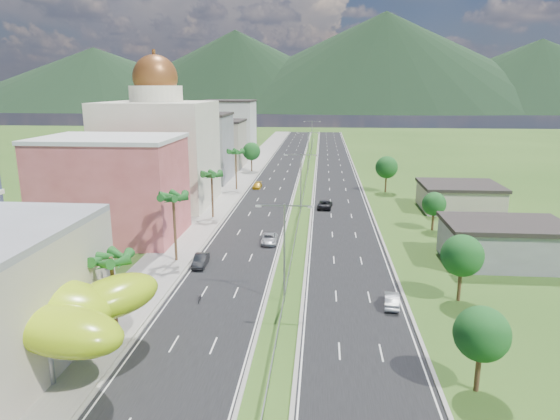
# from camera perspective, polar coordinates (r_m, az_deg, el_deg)

# --- Properties ---
(ground) EXTENTS (500.00, 500.00, 0.00)m
(ground) POSITION_cam_1_polar(r_m,az_deg,el_deg) (46.35, -0.49, -15.55)
(ground) COLOR #2D5119
(ground) RESTS_ON ground
(road_left) EXTENTS (11.00, 260.00, 0.04)m
(road_left) POSITION_cam_1_polar(r_m,az_deg,el_deg) (132.64, -0.11, 4.02)
(road_left) COLOR black
(road_left) RESTS_ON ground
(road_right) EXTENTS (11.00, 260.00, 0.04)m
(road_right) POSITION_cam_1_polar(r_m,az_deg,el_deg) (132.21, 6.39, 3.91)
(road_right) COLOR black
(road_right) RESTS_ON ground
(sidewalk_left) EXTENTS (7.00, 260.00, 0.12)m
(sidewalk_left) POSITION_cam_1_polar(r_m,az_deg,el_deg) (133.77, -4.18, 4.09)
(sidewalk_left) COLOR gray
(sidewalk_left) RESTS_ON ground
(median_guardrail) EXTENTS (0.10, 216.06, 0.76)m
(median_guardrail) POSITION_cam_1_polar(r_m,az_deg,el_deg) (114.40, 2.85, 2.72)
(median_guardrail) COLOR gray
(median_guardrail) RESTS_ON ground
(streetlight_median_b) EXTENTS (6.04, 0.25, 11.00)m
(streetlight_median_b) POSITION_cam_1_polar(r_m,az_deg,el_deg) (52.82, 0.50, -3.78)
(streetlight_median_b) COLOR gray
(streetlight_median_b) RESTS_ON ground
(streetlight_median_c) EXTENTS (6.04, 0.25, 11.00)m
(streetlight_median_c) POSITION_cam_1_polar(r_m,az_deg,el_deg) (91.68, 2.40, 3.82)
(streetlight_median_c) COLOR gray
(streetlight_median_c) RESTS_ON ground
(streetlight_median_d) EXTENTS (6.04, 0.25, 11.00)m
(streetlight_median_d) POSITION_cam_1_polar(r_m,az_deg,el_deg) (136.18, 3.24, 7.12)
(streetlight_median_d) COLOR gray
(streetlight_median_d) RESTS_ON ground
(streetlight_median_e) EXTENTS (6.04, 0.25, 11.00)m
(streetlight_median_e) POSITION_cam_1_polar(r_m,az_deg,el_deg) (180.93, 3.66, 8.80)
(streetlight_median_e) COLOR gray
(streetlight_median_e) RESTS_ON ground
(lime_canopy) EXTENTS (18.00, 15.00, 7.40)m
(lime_canopy) POSITION_cam_1_polar(r_m,az_deg,el_deg) (46.81, -26.60, -10.01)
(lime_canopy) COLOR #9ABF12
(lime_canopy) RESTS_ON ground
(pink_shophouse) EXTENTS (20.00, 15.00, 15.00)m
(pink_shophouse) POSITION_cam_1_polar(r_m,az_deg,el_deg) (80.34, -18.58, 2.20)
(pink_shophouse) COLOR #BF514E
(pink_shophouse) RESTS_ON ground
(domed_building) EXTENTS (20.00, 20.00, 28.70)m
(domed_building) POSITION_cam_1_polar(r_m,az_deg,el_deg) (101.00, -13.64, 7.02)
(domed_building) COLOR beige
(domed_building) RESTS_ON ground
(midrise_grey) EXTENTS (16.00, 15.00, 16.00)m
(midrise_grey) POSITION_cam_1_polar(r_m,az_deg,el_deg) (124.94, -9.53, 6.92)
(midrise_grey) COLOR gray
(midrise_grey) RESTS_ON ground
(midrise_beige) EXTENTS (16.00, 15.00, 13.00)m
(midrise_beige) POSITION_cam_1_polar(r_m,az_deg,el_deg) (146.38, -7.39, 7.41)
(midrise_beige) COLOR #B5A795
(midrise_beige) RESTS_ON ground
(midrise_white) EXTENTS (16.00, 15.00, 18.00)m
(midrise_white) POSITION_cam_1_polar(r_m,az_deg,el_deg) (168.59, -5.77, 9.15)
(midrise_white) COLOR silver
(midrise_white) RESTS_ON ground
(shed_near) EXTENTS (15.00, 10.00, 5.00)m
(shed_near) POSITION_cam_1_polar(r_m,az_deg,el_deg) (72.44, 24.20, -3.62)
(shed_near) COLOR gray
(shed_near) RESTS_ON ground
(shed_far) EXTENTS (14.00, 12.00, 4.40)m
(shed_far) POSITION_cam_1_polar(r_m,az_deg,el_deg) (100.85, 19.80, 1.29)
(shed_far) COLOR #B5A795
(shed_far) RESTS_ON ground
(palm_tree_b) EXTENTS (3.60, 3.60, 8.10)m
(palm_tree_b) POSITION_cam_1_polar(r_m,az_deg,el_deg) (48.98, -18.74, -5.60)
(palm_tree_b) COLOR #47301C
(palm_tree_b) RESTS_ON ground
(palm_tree_c) EXTENTS (3.60, 3.60, 9.60)m
(palm_tree_c) POSITION_cam_1_polar(r_m,az_deg,el_deg) (66.65, -12.10, 1.21)
(palm_tree_c) COLOR #47301C
(palm_tree_c) RESTS_ON ground
(palm_tree_d) EXTENTS (3.60, 3.60, 8.60)m
(palm_tree_d) POSITION_cam_1_polar(r_m,az_deg,el_deg) (88.66, -7.82, 3.87)
(palm_tree_d) COLOR #47301C
(palm_tree_d) RESTS_ON ground
(palm_tree_e) EXTENTS (3.60, 3.60, 9.40)m
(palm_tree_e) POSITION_cam_1_polar(r_m,az_deg,el_deg) (112.79, -5.08, 6.48)
(palm_tree_e) COLOR #47301C
(palm_tree_e) RESTS_ON ground
(leafy_tree_lfar) EXTENTS (4.90, 4.90, 8.05)m
(leafy_tree_lfar) POSITION_cam_1_polar(r_m,az_deg,el_deg) (137.63, -3.28, 6.70)
(leafy_tree_lfar) COLOR #47301C
(leafy_tree_lfar) RESTS_ON ground
(leafy_tree_ra) EXTENTS (4.20, 4.20, 6.90)m
(leafy_tree_ra) POSITION_cam_1_polar(r_m,az_deg,el_deg) (41.37, 22.06, -13.01)
(leafy_tree_ra) COLOR #47301C
(leafy_tree_ra) RESTS_ON ground
(leafy_tree_rb) EXTENTS (4.55, 4.55, 7.47)m
(leafy_tree_rb) POSITION_cam_1_polar(r_m,az_deg,el_deg) (57.14, 20.10, -4.93)
(leafy_tree_rb) COLOR #47301C
(leafy_tree_rb) RESTS_ON ground
(leafy_tree_rc) EXTENTS (3.85, 3.85, 6.33)m
(leafy_tree_rc) POSITION_cam_1_polar(r_m,az_deg,el_deg) (84.26, 17.20, 0.65)
(leafy_tree_rc) COLOR #47301C
(leafy_tree_rc) RESTS_ON ground
(leafy_tree_rd) EXTENTS (4.90, 4.90, 8.05)m
(leafy_tree_rd) POSITION_cam_1_polar(r_m,az_deg,el_deg) (112.42, 12.09, 4.79)
(leafy_tree_rd) COLOR #47301C
(leafy_tree_rd) RESTS_ON ground
(mountain_ridge) EXTENTS (860.00, 140.00, 90.00)m
(mountain_ridge) POSITION_cam_1_polar(r_m,az_deg,el_deg) (493.92, 11.58, 10.99)
(mountain_ridge) COLOR black
(mountain_ridge) RESTS_ON ground
(car_dark_left) EXTENTS (1.82, 4.69, 1.52)m
(car_dark_left) POSITION_cam_1_polar(r_m,az_deg,el_deg) (66.18, -9.06, -5.68)
(car_dark_left) COLOR black
(car_dark_left) RESTS_ON road_left
(car_silver_mid_left) EXTENTS (2.48, 5.03, 1.37)m
(car_silver_mid_left) POSITION_cam_1_polar(r_m,az_deg,el_deg) (74.60, -1.23, -3.30)
(car_silver_mid_left) COLOR #AAACB2
(car_silver_mid_left) RESTS_ON road_left
(car_yellow_far_left) EXTENTS (1.92, 4.49, 1.29)m
(car_yellow_far_left) POSITION_cam_1_polar(r_m,az_deg,el_deg) (115.12, -2.61, 2.82)
(car_yellow_far_left) COLOR gold
(car_yellow_far_left) RESTS_ON road_left
(car_silver_right) EXTENTS (1.98, 4.47, 1.43)m
(car_silver_right) POSITION_cam_1_polar(r_m,az_deg,el_deg) (55.20, 12.66, -9.99)
(car_silver_right) COLOR #A5A7AD
(car_silver_right) RESTS_ON road_right
(car_dark_far_right) EXTENTS (3.13, 5.79, 1.54)m
(car_dark_far_right) POSITION_cam_1_polar(r_m,az_deg,el_deg) (96.33, 5.16, 0.66)
(car_dark_far_right) COLOR black
(car_dark_far_right) RESTS_ON road_right
(motorcycle) EXTENTS (0.66, 1.72, 1.07)m
(motorcycle) POSITION_cam_1_polar(r_m,az_deg,el_deg) (55.73, -9.15, -9.78)
(motorcycle) COLOR black
(motorcycle) RESTS_ON road_left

